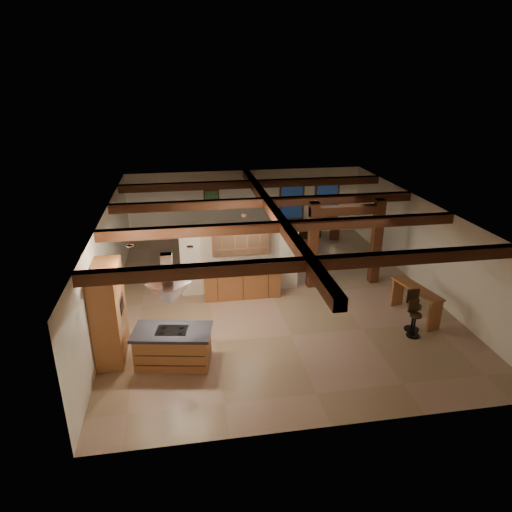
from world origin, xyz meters
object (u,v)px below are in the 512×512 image
at_px(dining_table, 247,260).
at_px(sofa, 296,231).
at_px(bar_counter, 416,297).
at_px(kitchen_island, 173,346).

relative_size(dining_table, sofa, 0.99).
bearing_deg(bar_counter, sofa, 102.70).
bearing_deg(bar_counter, dining_table, 134.73).
xyz_separation_m(dining_table, bar_counter, (4.30, -4.34, 0.29)).
xyz_separation_m(dining_table, sofa, (2.62, 3.11, -0.06)).
distance_m(kitchen_island, dining_table, 6.13).
relative_size(kitchen_island, sofa, 1.00).
relative_size(kitchen_island, bar_counter, 1.09).
bearing_deg(bar_counter, kitchen_island, -170.35).
height_order(kitchen_island, bar_counter, bar_counter).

